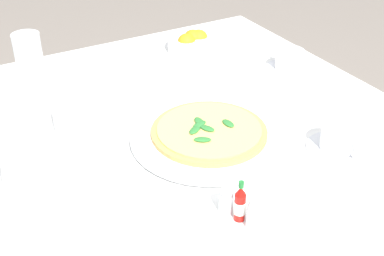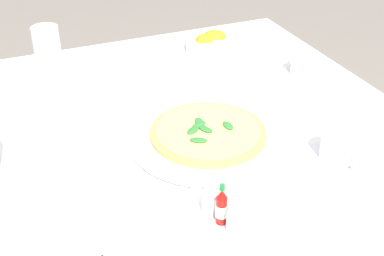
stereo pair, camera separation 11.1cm
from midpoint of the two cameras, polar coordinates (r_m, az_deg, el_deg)
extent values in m
cube|color=white|center=(1.15, -4.61, -0.84)|extent=(1.09, 1.09, 0.02)
cube|color=white|center=(1.50, 14.53, -0.08)|extent=(1.09, 0.01, 0.28)
cube|color=white|center=(1.66, -12.43, 3.66)|extent=(0.01, 1.09, 0.28)
cylinder|color=brown|center=(1.86, 2.38, 0.13)|extent=(0.06, 0.06, 0.70)
cylinder|color=white|center=(1.10, -0.98, -1.33)|extent=(0.20, 0.20, 0.01)
cylinder|color=white|center=(1.10, -0.98, -0.94)|extent=(0.34, 0.34, 0.01)
cylinder|color=tan|center=(1.09, -0.99, -0.50)|extent=(0.25, 0.25, 0.01)
cylinder|color=#EAC66B|center=(1.09, -0.99, -0.19)|extent=(0.23, 0.23, 0.00)
ellipsoid|color=#2D7533|center=(1.10, -2.05, 0.34)|extent=(0.03, 0.04, 0.01)
ellipsoid|color=#2D7533|center=(1.05, -1.86, -1.39)|extent=(0.03, 0.04, 0.01)
ellipsoid|color=#2D7533|center=(1.11, -2.06, 0.67)|extent=(0.04, 0.02, 0.01)
ellipsoid|color=#2D7533|center=(1.10, 1.18, 0.45)|extent=(0.04, 0.02, 0.01)
ellipsoid|color=#2D7533|center=(1.08, -1.24, -0.11)|extent=(0.04, 0.03, 0.01)
ellipsoid|color=#2D7533|center=(1.08, -2.64, -0.30)|extent=(0.03, 0.04, 0.01)
cylinder|color=white|center=(1.10, 13.13, -2.35)|extent=(0.13, 0.13, 0.01)
cylinder|color=white|center=(1.09, 13.32, -1.06)|extent=(0.08, 0.08, 0.05)
torus|color=white|center=(1.06, 15.01, -2.26)|extent=(0.04, 0.01, 0.03)
cylinder|color=black|center=(1.08, 13.47, -0.05)|extent=(0.07, 0.07, 0.00)
cylinder|color=white|center=(1.42, 8.50, 6.42)|extent=(0.13, 0.13, 0.01)
cylinder|color=white|center=(1.41, 8.60, 7.51)|extent=(0.08, 0.08, 0.05)
torus|color=white|center=(1.45, 7.58, 8.38)|extent=(0.04, 0.01, 0.03)
cylinder|color=black|center=(1.40, 8.68, 8.36)|extent=(0.07, 0.07, 0.00)
cylinder|color=white|center=(1.12, -16.26, 1.36)|extent=(0.07, 0.07, 0.12)
cylinder|color=silver|center=(1.14, -16.03, 0.07)|extent=(0.06, 0.06, 0.06)
cylinder|color=white|center=(1.43, -19.90, 7.52)|extent=(0.07, 0.07, 0.12)
cylinder|color=silver|center=(1.44, -19.80, 7.06)|extent=(0.06, 0.06, 0.09)
cube|color=silver|center=(0.85, -14.08, -13.24)|extent=(0.12, 0.07, 0.01)
cylinder|color=white|center=(1.52, -1.94, 9.29)|extent=(0.15, 0.15, 0.04)
sphere|color=orange|center=(1.52, -2.02, 9.82)|extent=(0.06, 0.06, 0.06)
sphere|color=orange|center=(1.49, -2.78, 9.42)|extent=(0.05, 0.05, 0.05)
sphere|color=orange|center=(1.52, -1.38, 9.85)|extent=(0.06, 0.06, 0.06)
cylinder|color=#B7140F|center=(0.89, 1.77, -8.93)|extent=(0.02, 0.02, 0.05)
cylinder|color=white|center=(0.89, 1.77, -8.93)|extent=(0.02, 0.02, 0.02)
cone|color=#B7140F|center=(0.87, 1.81, -7.17)|extent=(0.02, 0.02, 0.02)
cylinder|color=#1E722D|center=(0.86, 1.82, -6.45)|extent=(0.01, 0.01, 0.01)
cylinder|color=white|center=(0.91, 0.30, -8.48)|extent=(0.03, 0.03, 0.04)
cylinder|color=white|center=(0.92, 0.30, -8.77)|extent=(0.02, 0.02, 0.03)
sphere|color=silver|center=(0.90, 0.30, -7.33)|extent=(0.02, 0.02, 0.02)
cylinder|color=white|center=(0.88, 3.27, -10.11)|extent=(0.03, 0.03, 0.04)
cylinder|color=#38332D|center=(0.89, 3.26, -10.40)|extent=(0.02, 0.02, 0.03)
sphere|color=silver|center=(0.87, 3.32, -8.95)|extent=(0.02, 0.02, 0.02)
camera|label=1|loc=(0.06, -92.86, -1.81)|focal=47.86mm
camera|label=2|loc=(0.06, 87.14, 1.81)|focal=47.86mm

